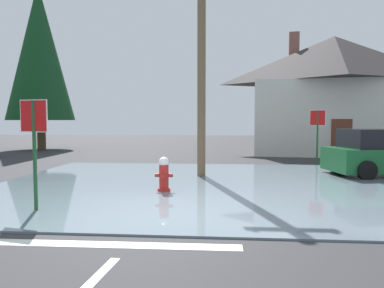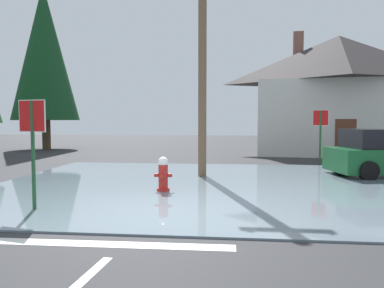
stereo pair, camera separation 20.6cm
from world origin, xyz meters
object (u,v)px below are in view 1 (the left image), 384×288
Objects in this scene: stop_sign_near at (34,133)px; utility_pole at (202,52)px; house at (333,93)px; stop_sign_far at (318,126)px; fire_hydrant at (164,175)px; pine_tree_mid_left at (39,52)px.

utility_pole is at bearing 58.05° from stop_sign_near.
stop_sign_far is at bearing -111.41° from house.
pine_tree_mid_left reaches higher than fire_hydrant.
fire_hydrant is (2.36, 2.35, -1.21)m from stop_sign_near.
stop_sign_near is at bearing -135.22° from fire_hydrant.
utility_pole reaches higher than stop_sign_far.
utility_pole is (0.84, 2.80, 3.74)m from fire_hydrant.
stop_sign_near is at bearing -121.95° from utility_pole.
house is at bearing -4.20° from pine_tree_mid_left.
utility_pole is 6.68m from stop_sign_far.
utility_pole is 3.40× the size of stop_sign_far.
stop_sign_far is 18.10m from pine_tree_mid_left.
stop_sign_near reaches higher than fire_hydrant.
house is at bearing 68.59° from stop_sign_far.
fire_hydrant is 0.10× the size of house.
fire_hydrant is at bearing -130.17° from stop_sign_far.
pine_tree_mid_left reaches higher than house.
fire_hydrant is 0.09× the size of pine_tree_mid_left.
house is (7.89, 12.41, 3.03)m from fire_hydrant.
stop_sign_near is 1.00× the size of stop_sign_far.
house is at bearing 55.20° from stop_sign_near.
stop_sign_near is 0.29× the size of utility_pole.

